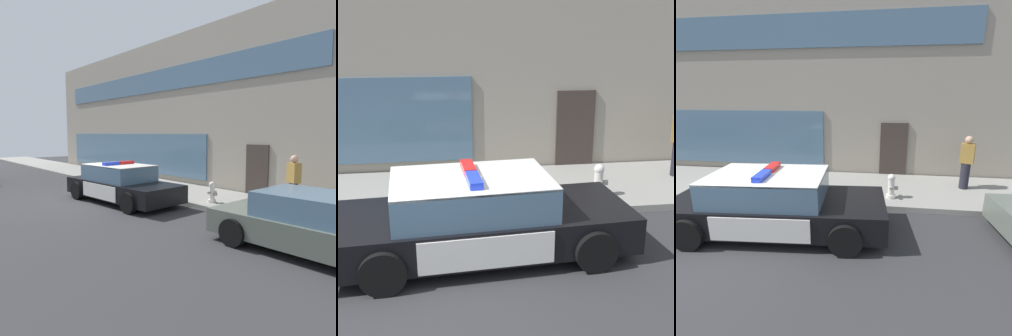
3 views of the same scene
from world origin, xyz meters
The scene contains 7 objects.
ground centered at (0.00, 0.00, 0.00)m, with size 48.00×48.00×0.00m, color #303033.
sidewalk centered at (0.00, 3.50, 0.07)m, with size 48.00×3.03×0.15m, color gray.
storefront_building centered at (-2.66, 9.12, 3.63)m, with size 22.24×8.21×7.26m.
police_cruiser centered at (1.15, 0.65, 0.68)m, with size 5.00×2.36×1.49m.
fire_hydrant centered at (3.87, 2.63, 0.50)m, with size 0.34×0.39×0.73m.
car_down_street centered at (8.39, 0.90, 0.63)m, with size 4.60×2.18×1.29m.
pedestrian_on_sidewalk centered at (6.24, 3.76, 1.01)m, with size 0.47×0.40×1.71m.
Camera 1 is at (11.49, -5.83, 2.53)m, focal length 35.28 mm.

